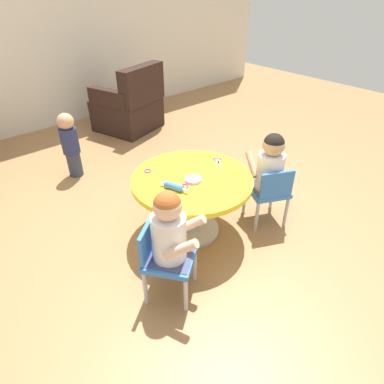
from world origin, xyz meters
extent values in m
plane|color=#9E7247|center=(0.00, 0.00, 0.00)|extent=(10.00, 10.00, 0.00)
cube|color=silver|center=(0.00, 3.00, 1.40)|extent=(8.00, 0.12, 2.80)
cylinder|color=silver|center=(0.00, 0.00, 0.01)|extent=(0.44, 0.44, 0.03)
cylinder|color=silver|center=(0.00, 0.00, 0.23)|extent=(0.12, 0.12, 0.47)
cylinder|color=yellow|center=(0.00, 0.00, 0.49)|extent=(0.91, 0.91, 0.04)
cylinder|color=#B7B7BC|center=(-0.54, -0.56, 0.14)|extent=(0.03, 0.03, 0.28)
cylinder|color=#B7B7BC|center=(-0.33, -0.40, 0.14)|extent=(0.03, 0.03, 0.28)
cylinder|color=#B7B7BC|center=(-0.69, -0.35, 0.14)|extent=(0.03, 0.03, 0.28)
cylinder|color=#B7B7BC|center=(-0.48, -0.19, 0.14)|extent=(0.03, 0.03, 0.28)
cube|color=blue|center=(-0.51, -0.38, 0.30)|extent=(0.42, 0.42, 0.04)
cube|color=blue|center=(-0.59, -0.27, 0.43)|extent=(0.23, 0.18, 0.22)
cube|color=#3F4772|center=(-0.51, -0.38, 0.30)|extent=(0.38, 0.38, 0.04)
cylinder|color=white|center=(-0.51, -0.38, 0.47)|extent=(0.21, 0.21, 0.30)
sphere|color=beige|center=(-0.51, -0.38, 0.70)|extent=(0.17, 0.17, 0.17)
sphere|color=#B25926|center=(-0.51, -0.38, 0.71)|extent=(0.16, 0.16, 0.16)
cylinder|color=beige|center=(-0.54, -0.52, 0.49)|extent=(0.17, 0.20, 0.17)
cylinder|color=beige|center=(-0.37, -0.39, 0.49)|extent=(0.17, 0.20, 0.17)
cylinder|color=#B7B7BC|center=(0.74, -0.23, 0.14)|extent=(0.03, 0.03, 0.28)
cylinder|color=#B7B7BC|center=(0.51, -0.11, 0.14)|extent=(0.03, 0.03, 0.28)
cylinder|color=#B7B7BC|center=(0.63, -0.46, 0.14)|extent=(0.03, 0.03, 0.28)
cylinder|color=#B7B7BC|center=(0.39, -0.34, 0.14)|extent=(0.03, 0.03, 0.28)
cube|color=blue|center=(0.57, -0.29, 0.30)|extent=(0.40, 0.40, 0.04)
cube|color=blue|center=(0.51, -0.41, 0.43)|extent=(0.25, 0.14, 0.22)
cube|color=#3F4772|center=(0.57, -0.29, 0.30)|extent=(0.36, 0.37, 0.04)
cylinder|color=white|center=(0.57, -0.29, 0.47)|extent=(0.21, 0.21, 0.30)
sphere|color=tan|center=(0.57, -0.29, 0.70)|extent=(0.17, 0.17, 0.17)
sphere|color=black|center=(0.57, -0.29, 0.71)|extent=(0.16, 0.16, 0.16)
cylinder|color=tan|center=(0.71, -0.25, 0.49)|extent=(0.15, 0.21, 0.17)
cylinder|color=tan|center=(0.51, -0.15, 0.49)|extent=(0.15, 0.21, 0.17)
cube|color=black|center=(0.78, 2.20, 0.20)|extent=(0.88, 0.88, 0.40)
cube|color=black|center=(0.87, 1.92, 0.62)|extent=(0.72, 0.36, 0.45)
cube|color=black|center=(1.07, 2.29, 0.50)|extent=(0.29, 0.60, 0.20)
cube|color=black|center=(0.50, 2.11, 0.50)|extent=(0.29, 0.60, 0.20)
cylinder|color=#33384C|center=(-0.32, 1.48, 0.13)|extent=(0.14, 0.14, 0.26)
cylinder|color=navy|center=(-0.32, 1.48, 0.39)|extent=(0.17, 0.17, 0.26)
sphere|color=tan|center=(-0.32, 1.48, 0.59)|extent=(0.16, 0.16, 0.16)
cylinder|color=#3F72CC|center=(-0.20, -0.04, 0.53)|extent=(0.09, 0.15, 0.05)
cylinder|color=white|center=(-0.23, 0.05, 0.53)|extent=(0.04, 0.05, 0.02)
cylinder|color=white|center=(-0.17, -0.12, 0.53)|extent=(0.04, 0.05, 0.02)
cube|color=silver|center=(0.31, 0.03, 0.51)|extent=(0.06, 0.11, 0.01)
cube|color=silver|center=(0.31, 0.03, 0.51)|extent=(0.09, 0.09, 0.01)
torus|color=#D83F99|center=(0.33, 0.09, 0.51)|extent=(0.05, 0.05, 0.01)
torus|color=#D83F99|center=(0.36, 0.07, 0.51)|extent=(0.05, 0.05, 0.01)
cylinder|color=#CC99E5|center=(-0.02, -0.04, 0.52)|extent=(0.12, 0.12, 0.02)
torus|color=#D83FA5|center=(-0.12, -0.06, 0.51)|extent=(0.06, 0.06, 0.01)
torus|color=#D83FA5|center=(-0.19, 0.30, 0.51)|extent=(0.06, 0.06, 0.01)
camera|label=1|loc=(-1.39, -1.59, 1.78)|focal=31.02mm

